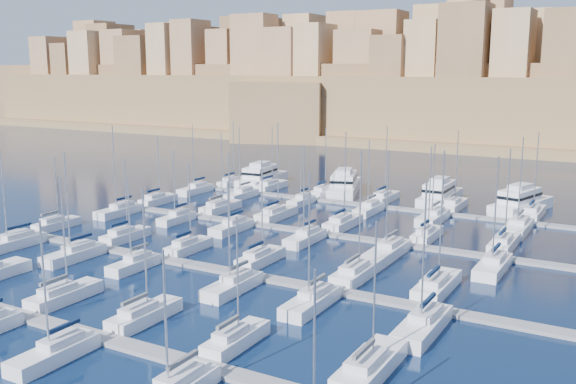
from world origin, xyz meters
The scene contains 51 objects.
ground centered at (0.00, 0.00, 0.00)m, with size 600.00×600.00×0.00m, color black.
pontoon_near centered at (0.00, -34.00, 0.20)m, with size 84.00×2.00×0.40m, color slate.
pontoon_mid_near centered at (0.00, -12.00, 0.20)m, with size 84.00×2.00×0.40m, color slate.
pontoon_mid_far centered at (0.00, 10.00, 0.20)m, with size 84.00×2.00×0.40m, color slate.
pontoon_far centered at (0.00, 32.00, 0.20)m, with size 84.00×2.00×0.40m, color slate.
sailboat_2 centered at (-11.56, -28.76, 0.74)m, with size 2.61×8.71×13.77m.
sailboat_3 centered at (-0.26, -28.81, 0.74)m, with size 2.58×8.60×13.69m.
sailboat_4 centered at (10.76, -29.12, 0.72)m, with size 2.39×7.97×12.18m.
sailboat_5 centered at (23.30, -28.22, 0.74)m, with size 2.94×9.81×13.01m.
sailboat_9 centered at (-1.00, -39.07, 0.73)m, with size 2.51×8.35×12.75m.
sailboat_12 centered at (-37.70, -7.17, 0.71)m, with size 2.36×7.86×11.57m.
sailboat_13 centered at (-23.47, -7.00, 0.72)m, with size 2.47×8.22×12.05m.
sailboat_14 centered at (-11.83, -7.11, 0.72)m, with size 2.39×7.98×12.30m.
sailboat_15 centered at (-0.52, -6.85, 0.74)m, with size 2.56×8.52×13.60m.
sailboat_16 centered at (12.58, -6.24, 0.76)m, with size 2.93×9.76×15.51m.
sailboat_17 centered at (22.21, -6.15, 0.77)m, with size 2.98×9.94×16.12m.
sailboat_18 centered at (-34.29, -17.81, 0.76)m, with size 2.96×9.86×14.76m.
sailboat_19 centered at (-22.44, -17.44, 0.75)m, with size 2.73×9.11×14.49m.
sailboat_20 centered at (-12.74, -16.72, 0.71)m, with size 2.29×7.64×11.79m.
sailboat_21 centered at (2.40, -17.32, 0.73)m, with size 2.66×8.87×12.98m.
sailboat_22 centered at (12.36, -17.48, 0.75)m, with size 2.76×9.19×14.65m.
sailboat_23 centered at (24.39, -17.88, 0.76)m, with size 3.00×10.01×15.03m.
sailboat_24 centered at (-36.39, 15.03, 0.73)m, with size 2.48×8.26×12.85m.
sailboat_25 centered at (-22.62, 15.49, 0.74)m, with size 2.76×9.21×13.93m.
sailboat_26 centered at (-11.51, 15.77, 0.77)m, with size 2.93×9.78×16.12m.
sailboat_27 centered at (0.70, 15.62, 0.76)m, with size 2.84×9.47×15.29m.
sailboat_28 centered at (14.40, 15.05, 0.74)m, with size 2.49×8.31×13.88m.
sailboat_29 centered at (25.14, 15.55, 0.75)m, with size 2.80×9.34×14.19m.
sailboat_30 centered at (-35.91, 4.58, 0.76)m, with size 2.72×9.08×15.65m.
sailboat_31 centered at (-24.04, 5.37, 0.72)m, with size 2.24×7.46×12.23m.
sailboat_32 centered at (-12.89, 4.78, 0.73)m, with size 2.60×8.66×12.53m.
sailboat_33 centered at (-0.15, 4.74, 0.74)m, with size 2.62×8.73×14.26m.
sailboat_34 centered at (12.54, 4.02, 0.76)m, with size 3.06×10.21×14.55m.
sailboat_35 centered at (26.10, 4.29, 0.75)m, with size 2.90×9.66×14.69m.
sailboat_36 centered at (-34.86, 37.12, 0.74)m, with size 2.53×8.45×13.81m.
sailboat_37 centered at (-25.66, 37.55, 0.74)m, with size 2.80×9.33×13.46m.
sailboat_38 centered at (-13.28, 37.21, 0.74)m, with size 2.59×8.64×13.51m.
sailboat_39 centered at (-0.91, 37.53, 0.75)m, with size 2.79×9.30×14.38m.
sailboat_40 centered at (12.25, 37.45, 0.75)m, with size 2.74×9.13×14.24m.
sailboat_41 centered at (25.41, 37.72, 0.75)m, with size 2.91×9.69×14.60m.
sailboat_42 centered at (-36.66, 26.71, 0.74)m, with size 2.64×8.81×14.09m.
sailboat_43 centered at (-25.72, 26.78, 0.74)m, with size 2.60×8.66×14.03m.
sailboat_44 centered at (-12.99, 27.41, 0.70)m, with size 2.21×7.38×11.08m.
sailboat_45 centered at (0.45, 26.86, 0.73)m, with size 2.55×8.49×13.04m.
sailboat_46 centered at (11.93, 26.13, 0.75)m, with size 2.99×9.98×13.06m.
sailboat_47 centered at (25.18, 25.88, 0.76)m, with size 3.15×10.49×14.87m.
motor_yacht_a centered at (-30.30, 41.32, 1.73)m, with size 6.45×16.68×5.25m.
motor_yacht_b centered at (-11.01, 41.68, 1.73)m, with size 10.13×17.73×5.25m.
motor_yacht_c centered at (8.68, 40.81, 1.73)m, with size 4.60×15.23×5.25m.
motor_yacht_d centered at (22.86, 41.01, 1.73)m, with size 8.78×16.31×5.25m.
fortified_city centered at (-0.19, 155.26, 14.74)m, with size 460.00×108.95×59.52m.
Camera 1 is at (41.36, -73.56, 24.52)m, focal length 40.00 mm.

